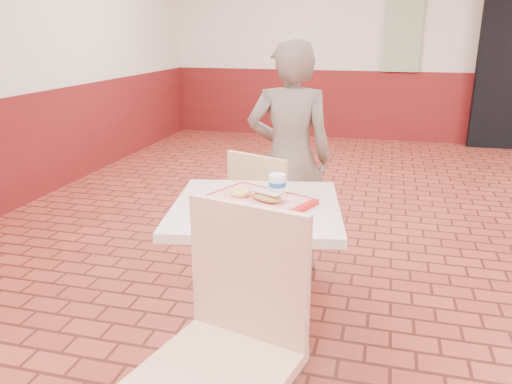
% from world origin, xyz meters
% --- Properties ---
extents(promo_poster, '(0.50, 0.03, 1.20)m').
position_xyz_m(promo_poster, '(-0.60, 4.94, 1.60)').
color(promo_poster, gray).
rests_on(promo_poster, wainscot_band).
extents(main_table, '(0.76, 0.76, 0.80)m').
position_xyz_m(main_table, '(-1.29, -0.52, 0.54)').
color(main_table, beige).
rests_on(main_table, ground).
extents(chair_main_front, '(0.56, 0.56, 1.00)m').
position_xyz_m(chair_main_front, '(-1.20, -1.21, 0.56)').
color(chair_main_front, tan).
rests_on(chair_main_front, ground).
extents(chair_main_back, '(0.53, 0.53, 0.88)m').
position_xyz_m(chair_main_back, '(-1.40, 0.17, 0.49)').
color(chair_main_back, '#E2C788').
rests_on(chair_main_back, ground).
extents(customer, '(0.61, 0.46, 1.53)m').
position_xyz_m(customer, '(-1.33, 0.50, 0.76)').
color(customer, '#706357').
rests_on(customer, ground).
extents(serving_tray, '(0.46, 0.36, 0.03)m').
position_xyz_m(serving_tray, '(-1.29, -0.52, 0.81)').
color(serving_tray, red).
rests_on(serving_tray, main_table).
extents(ring_donut, '(0.12, 0.12, 0.03)m').
position_xyz_m(ring_donut, '(-1.37, -0.50, 0.84)').
color(ring_donut, '#E2BF52').
rests_on(ring_donut, serving_tray).
extents(long_john_donut, '(0.17, 0.13, 0.05)m').
position_xyz_m(long_john_donut, '(-1.23, -0.55, 0.85)').
color(long_john_donut, '#B58035').
rests_on(long_john_donut, serving_tray).
extents(paper_cup, '(0.08, 0.08, 0.10)m').
position_xyz_m(paper_cup, '(-1.20, -0.45, 0.88)').
color(paper_cup, white).
rests_on(paper_cup, serving_tray).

